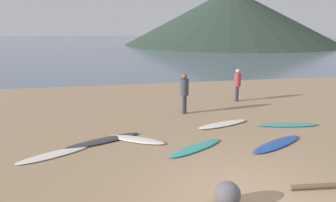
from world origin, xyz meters
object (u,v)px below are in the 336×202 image
at_px(driftwood_log, 319,186).
at_px(beach_rock_near, 228,194).
at_px(surfboard_1, 103,140).
at_px(surfboard_2, 137,139).
at_px(surfboard_0, 54,154).
at_px(person_0, 237,82).
at_px(surfboard_4, 223,124).
at_px(surfboard_3, 196,148).
at_px(surfboard_5, 277,144).
at_px(surfboard_6, 288,125).
at_px(person_1, 184,90).

height_order(driftwood_log, beach_rock_near, beach_rock_near).
bearing_deg(driftwood_log, surfboard_1, 140.42).
xyz_separation_m(surfboard_2, beach_rock_near, (1.47, -4.14, 0.22)).
xyz_separation_m(surfboard_0, person_0, (8.00, 5.14, 0.93)).
height_order(surfboard_1, surfboard_4, surfboard_4).
bearing_deg(surfboard_3, surfboard_5, -34.77).
bearing_deg(driftwood_log, surfboard_3, 126.55).
relative_size(surfboard_4, person_0, 1.38).
distance_m(surfboard_5, surfboard_6, 2.23).
bearing_deg(surfboard_0, surfboard_3, -32.12).
bearing_deg(surfboard_6, driftwood_log, -104.57).
relative_size(surfboard_0, person_1, 1.21).
relative_size(person_1, beach_rock_near, 3.21).
relative_size(surfboard_3, person_0, 1.35).
relative_size(surfboard_3, surfboard_6, 0.93).
distance_m(surfboard_4, surfboard_5, 2.43).
xyz_separation_m(surfboard_2, driftwood_log, (3.84, -3.91, 0.01)).
bearing_deg(beach_rock_near, driftwood_log, 5.47).
bearing_deg(surfboard_2, driftwood_log, -12.15).
distance_m(surfboard_1, surfboard_5, 5.60).
bearing_deg(surfboard_2, beach_rock_near, -37.05).
height_order(surfboard_2, driftwood_log, driftwood_log).
distance_m(person_1, beach_rock_near, 7.07).
bearing_deg(person_0, beach_rock_near, -93.07).
height_order(surfboard_0, driftwood_log, driftwood_log).
xyz_separation_m(surfboard_0, person_1, (4.86, 3.51, 1.00)).
relative_size(surfboard_1, person_1, 1.47).
height_order(surfboard_6, person_1, person_1).
xyz_separation_m(surfboard_0, driftwood_log, (6.35, -3.23, 0.03)).
xyz_separation_m(surfboard_6, person_0, (-0.30, 4.05, 0.92)).
relative_size(surfboard_3, beach_rock_near, 4.05).
xyz_separation_m(surfboard_5, driftwood_log, (-0.50, -2.64, 0.03)).
relative_size(surfboard_2, surfboard_4, 0.89).
height_order(surfboard_1, surfboard_5, surfboard_1).
distance_m(surfboard_2, surfboard_6, 5.81).
height_order(surfboard_1, person_0, person_0).
relative_size(surfboard_2, surfboard_6, 0.85).
xyz_separation_m(surfboard_1, person_0, (6.57, 4.31, 0.92)).
xyz_separation_m(surfboard_3, surfboard_4, (1.69, 2.01, 0.01)).
xyz_separation_m(surfboard_5, person_0, (1.16, 5.74, 0.92)).
xyz_separation_m(surfboard_2, person_1, (2.36, 2.83, 0.98)).
bearing_deg(person_0, surfboard_3, -102.51).
bearing_deg(surfboard_6, beach_rock_near, -123.79).
bearing_deg(surfboard_1, person_1, 15.17).
bearing_deg(surfboard_5, surfboard_4, 85.65).
xyz_separation_m(surfboard_4, surfboard_6, (2.39, -0.56, -0.01)).
distance_m(surfboard_2, beach_rock_near, 4.40).
relative_size(surfboard_0, surfboard_4, 0.94).
bearing_deg(person_0, surfboard_4, -98.91).
xyz_separation_m(surfboard_3, beach_rock_near, (-0.24, -3.10, 0.24)).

